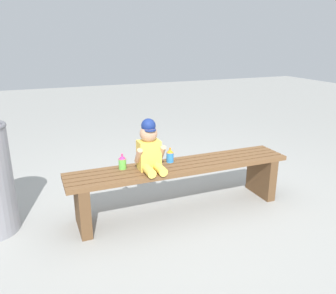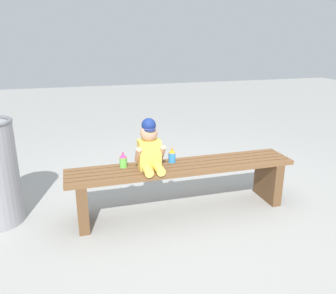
# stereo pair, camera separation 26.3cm
# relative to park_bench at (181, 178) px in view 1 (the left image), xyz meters

# --- Properties ---
(ground_plane) EXTENTS (16.00, 16.00, 0.00)m
(ground_plane) POSITION_rel_park_bench_xyz_m (0.00, -0.00, -0.29)
(ground_plane) COLOR #999993
(park_bench) EXTENTS (1.87, 0.34, 0.41)m
(park_bench) POSITION_rel_park_bench_xyz_m (0.00, 0.00, 0.00)
(park_bench) COLOR brown
(park_bench) RESTS_ON ground_plane
(child_figure) EXTENTS (0.23, 0.27, 0.40)m
(child_figure) POSITION_rel_park_bench_xyz_m (-0.27, -0.01, 0.30)
(child_figure) COLOR #F2C64C
(child_figure) RESTS_ON park_bench
(sippy_cup_left) EXTENTS (0.06, 0.06, 0.12)m
(sippy_cup_left) POSITION_rel_park_bench_xyz_m (-0.47, 0.08, 0.18)
(sippy_cup_left) COLOR #66CC4C
(sippy_cup_left) RESTS_ON park_bench
(sippy_cup_right) EXTENTS (0.06, 0.06, 0.12)m
(sippy_cup_right) POSITION_rel_park_bench_xyz_m (-0.06, 0.08, 0.18)
(sippy_cup_right) COLOR #338CE5
(sippy_cup_right) RESTS_ON park_bench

